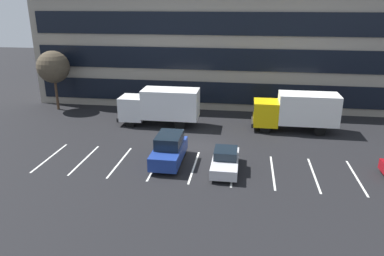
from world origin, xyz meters
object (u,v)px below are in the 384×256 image
at_px(box_truck_yellow, 297,110).
at_px(suv_navy, 169,149).
at_px(sedan_silver, 225,161).
at_px(box_truck_white, 161,105).
at_px(bare_tree, 53,67).

relative_size(box_truck_yellow, suv_navy, 1.60).
relative_size(suv_navy, sedan_silver, 1.10).
height_order(box_truck_yellow, suv_navy, box_truck_yellow).
xyz_separation_m(box_truck_white, sedan_silver, (6.75, -9.04, -1.27)).
xyz_separation_m(box_truck_white, suv_navy, (2.56, -8.33, -0.96)).
height_order(box_truck_white, box_truck_yellow, box_truck_white).
xyz_separation_m(box_truck_yellow, suv_navy, (-10.06, -8.55, -0.95)).
bearing_deg(box_truck_yellow, sedan_silver, -122.33).
bearing_deg(bare_tree, suv_navy, -38.25).
height_order(sedan_silver, bare_tree, bare_tree).
bearing_deg(sedan_silver, box_truck_white, 126.75).
bearing_deg(box_truck_yellow, box_truck_white, -178.98).
bearing_deg(sedan_silver, box_truck_yellow, 57.67).
distance_m(box_truck_yellow, suv_navy, 13.24).
relative_size(box_truck_white, suv_navy, 1.61).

